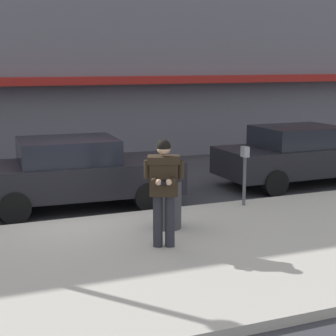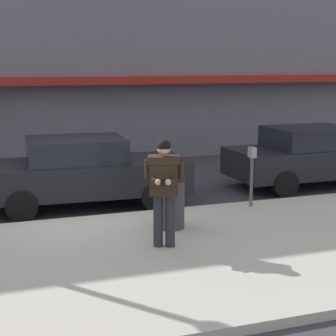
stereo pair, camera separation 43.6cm
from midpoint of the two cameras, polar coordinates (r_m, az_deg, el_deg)
name	(u,v)px [view 2 (the right image)]	position (r m, az deg, el deg)	size (l,w,h in m)	color
ground_plane	(83,220)	(11.55, -7.52, -5.28)	(80.00, 80.00, 0.00)	#333338
sidewalk	(178,256)	(9.20, 2.45, -8.96)	(32.00, 5.30, 0.14)	#A8A399
curb_paint_line	(130,215)	(11.83, -2.81, -4.79)	(28.00, 0.12, 0.01)	silver
storefront_facade	(60,5)	(19.73, -10.29, 16.02)	(28.00, 4.70, 10.10)	slate
parked_sedan_mid	(83,171)	(12.47, -7.67, -0.35)	(4.60, 2.12, 1.54)	black
parked_sedan_far	(313,156)	(14.96, 15.37, 1.21)	(4.52, 1.98, 1.54)	black
man_texting_on_phone	(164,181)	(9.14, 0.96, -1.37)	(0.61, 0.65, 1.81)	#23232B
parking_meter	(252,168)	(11.97, 9.54, 0.01)	(0.12, 0.18, 1.27)	#4C4C51
trash_bin	(170,202)	(10.34, 1.46, -3.46)	(0.55, 0.55, 0.98)	#38383D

